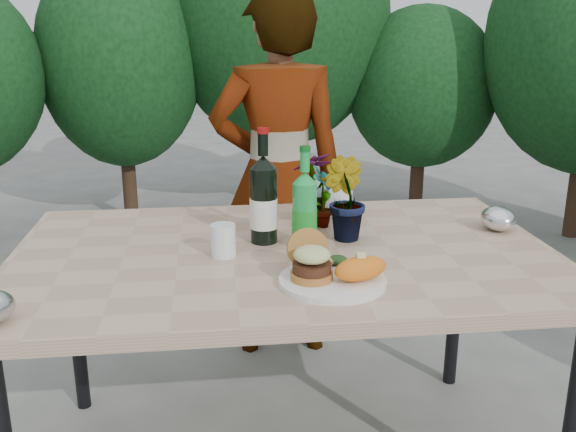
{
  "coord_description": "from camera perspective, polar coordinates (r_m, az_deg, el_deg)",
  "views": [
    {
      "loc": [
        -0.21,
        -1.78,
        1.4
      ],
      "look_at": [
        0.0,
        -0.08,
        0.88
      ],
      "focal_mm": 40.0,
      "sensor_mm": 36.0,
      "label": 1
    }
  ],
  "objects": [
    {
      "name": "sparkling_water",
      "position": [
        1.89,
        1.48,
        0.41
      ],
      "size": [
        0.07,
        0.07,
        0.31
      ],
      "rotation": [
        0.0,
        0.0,
        -0.34
      ],
      "color": "green",
      "rests_on": "patio_table"
    },
    {
      "name": "shrub_hedge",
      "position": [
        3.58,
        2.19,
        13.22
      ],
      "size": [
        6.81,
        5.28,
        2.37
      ],
      "color": "#382316",
      "rests_on": "ground"
    },
    {
      "name": "grilled_veg",
      "position": [
        1.75,
        3.99,
        -3.97
      ],
      "size": [
        0.08,
        0.05,
        0.03
      ],
      "color": "olive",
      "rests_on": "dinner_plate"
    },
    {
      "name": "sweet_potato",
      "position": [
        1.65,
        6.46,
        -4.67
      ],
      "size": [
        0.17,
        0.12,
        0.06
      ],
      "primitive_type": "ellipsoid",
      "rotation": [
        0.0,
        0.0,
        0.35
      ],
      "color": "orange",
      "rests_on": "dinner_plate"
    },
    {
      "name": "blue_bowl",
      "position": [
        2.2,
        3.74,
        1.34
      ],
      "size": [
        0.18,
        0.18,
        0.12
      ],
      "primitive_type": "imported",
      "rotation": [
        0.0,
        0.0,
        0.19
      ],
      "color": "silver",
      "rests_on": "patio_table"
    },
    {
      "name": "dinner_plate",
      "position": [
        1.67,
        3.98,
        -5.76
      ],
      "size": [
        0.28,
        0.28,
        0.01
      ],
      "primitive_type": "cylinder",
      "color": "white",
      "rests_on": "patio_table"
    },
    {
      "name": "seedling_mid",
      "position": [
        1.98,
        5.0,
        1.53
      ],
      "size": [
        0.17,
        0.18,
        0.26
      ],
      "primitive_type": "imported",
      "rotation": [
        0.0,
        0.0,
        2.18
      ],
      "color": "#2C581E",
      "rests_on": "patio_table"
    },
    {
      "name": "patio_table",
      "position": [
        1.93,
        -0.29,
        -4.65
      ],
      "size": [
        1.6,
        1.0,
        0.75
      ],
      "color": "tan",
      "rests_on": "ground"
    },
    {
      "name": "seedling_right",
      "position": [
        2.15,
        2.25,
        2.59
      ],
      "size": [
        0.18,
        0.18,
        0.24
      ],
      "primitive_type": "imported",
      "rotation": [
        0.0,
        0.0,
        3.6
      ],
      "color": "#2C5A1F",
      "rests_on": "patio_table"
    },
    {
      "name": "wine_bottle",
      "position": [
        1.94,
        -2.18,
        1.34
      ],
      "size": [
        0.08,
        0.08,
        0.35
      ],
      "rotation": [
        0.0,
        0.0,
        0.19
      ],
      "color": "black",
      "rests_on": "patio_table"
    },
    {
      "name": "person",
      "position": [
        2.69,
        -0.89,
        3.46
      ],
      "size": [
        0.58,
        0.39,
        1.55
      ],
      "primitive_type": "imported",
      "rotation": [
        0.0,
        0.0,
        3.17
      ],
      "color": "#8D5946",
      "rests_on": "ground"
    },
    {
      "name": "plastic_cup",
      "position": [
        1.85,
        -5.77,
        -2.18
      ],
      "size": [
        0.07,
        0.07,
        0.09
      ],
      "primitive_type": "cylinder",
      "color": "white",
      "rests_on": "patio_table"
    },
    {
      "name": "seedling_left",
      "position": [
        2.09,
        3.11,
        1.71
      ],
      "size": [
        0.12,
        0.13,
        0.21
      ],
      "primitive_type": "imported",
      "rotation": [
        0.0,
        0.0,
        1.04
      ],
      "color": "#24551D",
      "rests_on": "patio_table"
    },
    {
      "name": "burger_stack",
      "position": [
        1.66,
        2.03,
        -3.92
      ],
      "size": [
        0.11,
        0.16,
        0.11
      ],
      "color": "#B7722D",
      "rests_on": "dinner_plate"
    },
    {
      "name": "foil_packet_right",
      "position": [
        2.18,
        18.19,
        -0.21
      ],
      "size": [
        0.11,
        0.13,
        0.08
      ],
      "primitive_type": "ellipsoid",
      "rotation": [
        0.0,
        0.0,
        1.58
      ],
      "color": "silver",
      "rests_on": "patio_table"
    }
  ]
}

